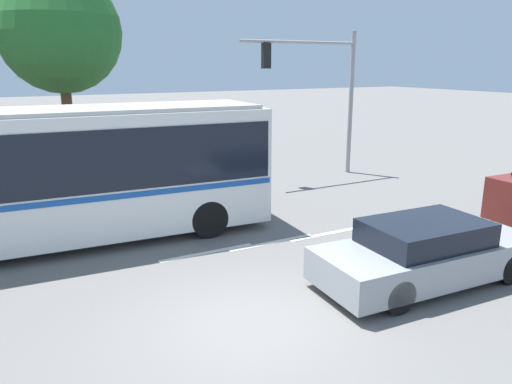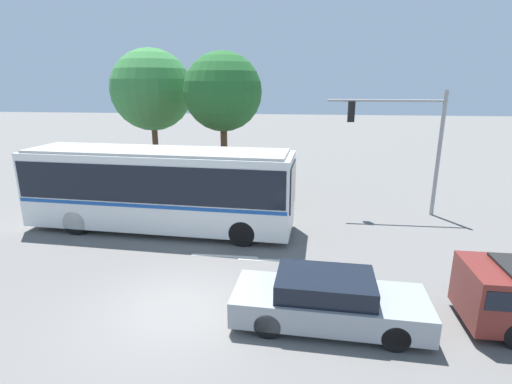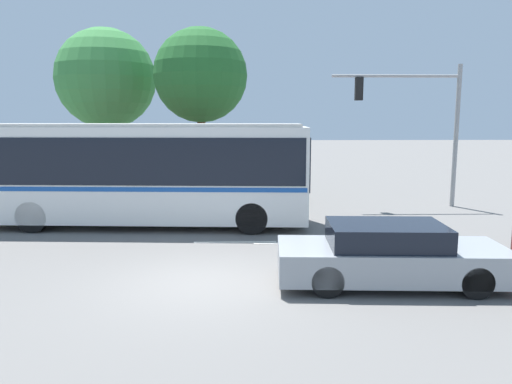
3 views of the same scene
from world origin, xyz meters
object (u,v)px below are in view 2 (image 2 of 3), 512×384
object	(u,v)px
traffic_light_pole	(410,134)
street_tree_left	(152,90)
sedan_foreground	(328,301)
street_tree_centre	(223,92)
city_bus	(159,185)

from	to	relation	value
traffic_light_pole	street_tree_left	bearing A→B (deg)	-22.56
sedan_foreground	street_tree_centre	size ratio (longest dim) A/B	0.65
city_bus	street_tree_centre	world-z (taller)	street_tree_centre
city_bus	traffic_light_pole	bearing A→B (deg)	20.31
sedan_foreground	traffic_light_pole	xyz separation A→B (m)	(4.06, 9.28, 3.11)
street_tree_left	street_tree_centre	size ratio (longest dim) A/B	1.05
sedan_foreground	street_tree_centre	bearing A→B (deg)	115.01
traffic_light_pole	street_tree_centre	bearing A→B (deg)	-19.96
street_tree_left	sedan_foreground	bearing A→B (deg)	-56.30
sedan_foreground	street_tree_centre	world-z (taller)	street_tree_centre
traffic_light_pole	city_bus	bearing A→B (deg)	16.97
sedan_foreground	traffic_light_pole	size ratio (longest dim) A/B	0.87
sedan_foreground	street_tree_left	xyz separation A→B (m)	(-10.12, 15.17, 4.91)
sedan_foreground	city_bus	bearing A→B (deg)	140.36
city_bus	sedan_foreground	xyz separation A→B (m)	(6.56, -6.04, -1.29)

